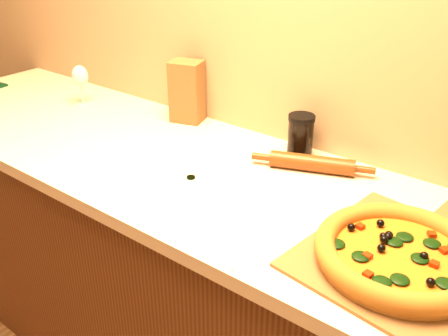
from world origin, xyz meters
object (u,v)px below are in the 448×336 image
pizza_peel (405,256)px  rolling_pin (312,163)px  pizza (400,254)px  dark_jar (300,135)px  wine_glass (80,77)px

pizza_peel → rolling_pin: rolling_pin is taller
pizza → dark_jar: size_ratio=2.75×
rolling_pin → dark_jar: bearing=139.4°
wine_glass → dark_jar: bearing=7.8°
rolling_pin → wine_glass: wine_glass is taller
dark_jar → wine_glass: bearing=-172.2°
pizza → wine_glass: wine_glass is taller
pizza → rolling_pin: bearing=142.5°
wine_glass → dark_jar: size_ratio=1.19×
wine_glass → dark_jar: wine_glass is taller
pizza_peel → wine_glass: 1.37m
rolling_pin → dark_jar: (-0.08, 0.07, 0.04)m
wine_glass → pizza: bearing=-9.6°
pizza → wine_glass: 1.37m
pizza → pizza_peel: bearing=86.7°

